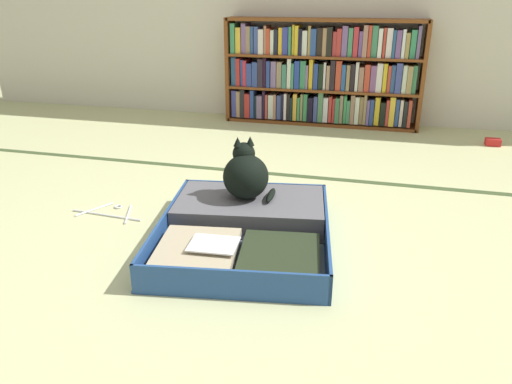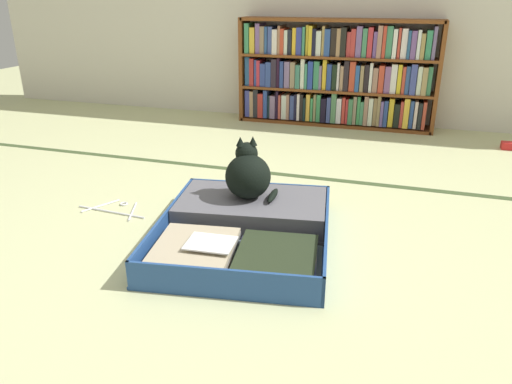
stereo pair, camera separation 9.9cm
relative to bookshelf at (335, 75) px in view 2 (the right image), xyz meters
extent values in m
plane|color=#C0C38D|center=(-0.01, -2.27, -0.40)|extent=(10.00, 10.00, 0.00)
cube|color=#3C4D2A|center=(-0.01, -1.28, -0.40)|extent=(4.80, 0.05, 0.00)
cube|color=brown|center=(-0.76, 0.00, 0.01)|extent=(0.03, 0.22, 0.83)
cube|color=brown|center=(0.78, 0.00, 0.01)|extent=(0.03, 0.22, 0.83)
cube|color=brown|center=(0.01, 0.00, 0.41)|extent=(1.53, 0.22, 0.02)
cube|color=brown|center=(0.01, 0.00, -0.39)|extent=(1.53, 0.22, 0.02)
cube|color=brown|center=(0.01, 0.00, -0.12)|extent=(1.50, 0.22, 0.02)
cube|color=#3E4498|center=(-0.71, 0.00, -0.26)|extent=(0.04, 0.19, 0.22)
cube|color=#A27C59|center=(-0.67, 0.00, -0.26)|extent=(0.03, 0.19, 0.22)
cube|color=black|center=(-0.63, 0.00, -0.25)|extent=(0.04, 0.19, 0.23)
cube|color=#B02E28|center=(-0.59, -0.01, -0.27)|extent=(0.04, 0.19, 0.20)
cube|color=#2E4892|center=(-0.55, 0.00, -0.25)|extent=(0.03, 0.19, 0.23)
cube|color=#15262C|center=(-0.52, 0.01, -0.27)|extent=(0.02, 0.19, 0.19)
cube|color=slate|center=(-0.49, -0.01, -0.27)|extent=(0.04, 0.19, 0.19)
cube|color=#23162E|center=(-0.45, 0.01, -0.25)|extent=(0.02, 0.19, 0.23)
cube|color=#AC4239|center=(-0.43, 0.00, -0.27)|extent=(0.02, 0.19, 0.20)
cube|color=silver|center=(-0.39, 0.01, -0.27)|extent=(0.04, 0.19, 0.20)
cube|color=#9E705E|center=(-0.36, 0.00, -0.27)|extent=(0.02, 0.19, 0.21)
cube|color=#3D4B8B|center=(-0.32, 0.01, -0.27)|extent=(0.03, 0.19, 0.20)
cube|color=black|center=(-0.30, 0.00, -0.26)|extent=(0.02, 0.19, 0.21)
cube|color=silver|center=(-0.27, 0.00, -0.26)|extent=(0.02, 0.19, 0.22)
cube|color=#292321|center=(-0.25, 0.01, -0.26)|extent=(0.02, 0.19, 0.21)
cube|color=black|center=(-0.22, -0.01, -0.28)|extent=(0.02, 0.19, 0.19)
cube|color=gold|center=(-0.19, 0.00, -0.26)|extent=(0.03, 0.19, 0.22)
cube|color=#3A8B50|center=(-0.16, 0.00, -0.27)|extent=(0.02, 0.19, 0.19)
cube|color=#8D865B|center=(-0.14, 0.01, -0.26)|extent=(0.02, 0.19, 0.22)
cube|color=#36824E|center=(-0.10, 0.00, -0.26)|extent=(0.03, 0.19, 0.22)
cube|color=black|center=(-0.06, -0.01, -0.27)|extent=(0.04, 0.19, 0.19)
cube|color=#3A4784|center=(-0.02, -0.01, -0.27)|extent=(0.03, 0.19, 0.20)
cube|color=#4A7B52|center=(0.02, -0.01, -0.25)|extent=(0.04, 0.19, 0.24)
cube|color=silver|center=(0.06, 0.00, -0.27)|extent=(0.04, 0.19, 0.20)
cube|color=#BE3B32|center=(0.10, 0.01, -0.26)|extent=(0.02, 0.19, 0.21)
cube|color=#B82D30|center=(0.12, 0.00, -0.27)|extent=(0.02, 0.19, 0.20)
cube|color=#3E754C|center=(0.15, -0.01, -0.27)|extent=(0.03, 0.19, 0.20)
cube|color=gray|center=(0.18, 0.00, -0.26)|extent=(0.03, 0.19, 0.22)
cube|color=#398B4E|center=(0.21, 0.01, -0.26)|extent=(0.02, 0.19, 0.22)
cube|color=#42895F|center=(0.24, 0.00, -0.28)|extent=(0.03, 0.19, 0.18)
cube|color=#936E59|center=(0.27, -0.01, -0.25)|extent=(0.03, 0.19, 0.23)
cube|color=silver|center=(0.31, 0.00, -0.26)|extent=(0.03, 0.19, 0.22)
cube|color=#927850|center=(0.34, 0.01, -0.26)|extent=(0.03, 0.19, 0.22)
cube|color=#937E54|center=(0.37, 0.00, -0.25)|extent=(0.02, 0.19, 0.24)
cube|color=#695394|center=(0.39, -0.01, -0.27)|extent=(0.02, 0.19, 0.20)
cube|color=navy|center=(0.42, 0.00, -0.27)|extent=(0.03, 0.19, 0.20)
cube|color=gold|center=(0.46, 0.01, -0.26)|extent=(0.04, 0.19, 0.22)
cube|color=black|center=(0.51, 0.00, -0.28)|extent=(0.04, 0.19, 0.18)
cube|color=#BE3E35|center=(0.54, 0.00, -0.27)|extent=(0.02, 0.19, 0.20)
cube|color=yellow|center=(0.58, -0.01, -0.25)|extent=(0.04, 0.19, 0.23)
cube|color=#2E4E97|center=(0.62, 0.01, -0.26)|extent=(0.03, 0.19, 0.21)
cube|color=beige|center=(0.65, 0.00, -0.26)|extent=(0.02, 0.19, 0.21)
cube|color=black|center=(0.68, 0.00, -0.27)|extent=(0.03, 0.19, 0.20)
cube|color=#B4422F|center=(0.71, -0.01, -0.26)|extent=(0.03, 0.19, 0.21)
cube|color=brown|center=(0.01, 0.00, 0.14)|extent=(1.50, 0.22, 0.02)
cube|color=#295284|center=(-0.71, 0.01, 0.01)|extent=(0.04, 0.19, 0.23)
cube|color=#AB2D2C|center=(-0.67, 0.00, 0.00)|extent=(0.03, 0.19, 0.22)
cube|color=#304591|center=(-0.64, 0.01, 0.00)|extent=(0.02, 0.19, 0.21)
cube|color=#B82C3C|center=(-0.61, 0.00, -0.01)|extent=(0.03, 0.19, 0.21)
cube|color=navy|center=(-0.57, 0.00, -0.02)|extent=(0.04, 0.19, 0.18)
cube|color=#304488|center=(-0.53, -0.01, -0.01)|extent=(0.04, 0.19, 0.20)
cube|color=#29202D|center=(-0.48, -0.01, 0.00)|extent=(0.04, 0.19, 0.22)
cube|color=#291429|center=(-0.45, 0.00, 0.01)|extent=(0.02, 0.19, 0.23)
cube|color=navy|center=(-0.41, -0.01, 0.00)|extent=(0.03, 0.19, 0.21)
cube|color=slate|center=(-0.37, 0.00, 0.00)|extent=(0.04, 0.19, 0.21)
cube|color=gray|center=(-0.33, 0.00, -0.01)|extent=(0.04, 0.19, 0.21)
cube|color=#3A7765|center=(-0.28, -0.01, -0.02)|extent=(0.04, 0.19, 0.19)
cube|color=silver|center=(-0.25, 0.00, 0.01)|extent=(0.03, 0.19, 0.23)
cube|color=#3B8365|center=(-0.22, -0.01, -0.01)|extent=(0.02, 0.19, 0.20)
cube|color=#263E98|center=(-0.18, -0.01, 0.00)|extent=(0.04, 0.19, 0.22)
cube|color=#378059|center=(-0.13, 0.00, 0.00)|extent=(0.04, 0.19, 0.22)
cube|color=slate|center=(-0.10, 0.00, -0.02)|extent=(0.02, 0.19, 0.19)
cube|color=gold|center=(-0.07, 0.01, 0.01)|extent=(0.03, 0.19, 0.23)
cube|color=navy|center=(-0.03, 0.00, -0.01)|extent=(0.04, 0.19, 0.20)
cube|color=black|center=(0.01, 0.01, -0.01)|extent=(0.04, 0.19, 0.20)
cube|color=silver|center=(0.04, 0.01, 0.00)|extent=(0.02, 0.19, 0.21)
cube|color=#A07C60|center=(0.07, 0.00, -0.01)|extent=(0.03, 0.19, 0.19)
cube|color=black|center=(0.10, 0.00, 0.01)|extent=(0.04, 0.19, 0.23)
cube|color=#C1422A|center=(0.15, 0.00, 0.00)|extent=(0.04, 0.19, 0.23)
cube|color=#295395|center=(0.19, 0.00, -0.01)|extent=(0.03, 0.19, 0.20)
cube|color=#8F7753|center=(0.22, -0.01, -0.01)|extent=(0.03, 0.19, 0.20)
cube|color=black|center=(0.25, 0.00, -0.01)|extent=(0.03, 0.19, 0.21)
cube|color=silver|center=(0.29, 0.00, 0.00)|extent=(0.02, 0.19, 0.22)
cube|color=#986E5B|center=(0.32, 0.00, -0.02)|extent=(0.04, 0.19, 0.19)
cube|color=#BF412C|center=(0.37, 0.00, -0.01)|extent=(0.04, 0.19, 0.21)
cube|color=#7E5286|center=(0.41, 0.01, -0.01)|extent=(0.04, 0.19, 0.20)
cube|color=silver|center=(0.46, 0.01, 0.00)|extent=(0.04, 0.19, 0.22)
cube|color=gold|center=(0.50, 0.01, 0.00)|extent=(0.03, 0.19, 0.22)
cube|color=#BA402E|center=(0.53, 0.00, -0.01)|extent=(0.02, 0.19, 0.20)
cube|color=#2F4C81|center=(0.56, 0.00, 0.00)|extent=(0.03, 0.19, 0.21)
cube|color=#3E4991|center=(0.60, -0.01, 0.00)|extent=(0.04, 0.19, 0.23)
cube|color=silver|center=(0.64, 0.00, 0.00)|extent=(0.03, 0.19, 0.21)
cube|color=#9B8455|center=(0.68, -0.01, -0.01)|extent=(0.04, 0.19, 0.21)
cube|color=#3C7E55|center=(0.72, 0.01, 0.00)|extent=(0.03, 0.19, 0.21)
cube|color=#3B895B|center=(-0.71, 0.00, 0.27)|extent=(0.04, 0.19, 0.23)
cube|color=gold|center=(-0.67, 0.00, 0.25)|extent=(0.04, 0.19, 0.20)
cube|color=slate|center=(-0.62, 0.01, 0.27)|extent=(0.04, 0.19, 0.23)
cube|color=#8C745C|center=(-0.58, 0.01, 0.26)|extent=(0.04, 0.19, 0.21)
cube|color=#2D4E88|center=(-0.55, 0.01, 0.25)|extent=(0.02, 0.19, 0.21)
cube|color=#3D5097|center=(-0.52, 0.01, 0.25)|extent=(0.03, 0.19, 0.21)
cube|color=silver|center=(-0.48, -0.01, 0.25)|extent=(0.04, 0.19, 0.19)
cube|color=#A27053|center=(-0.44, 0.00, 0.26)|extent=(0.02, 0.19, 0.22)
cube|color=#C3422B|center=(-0.42, 0.00, 0.25)|extent=(0.03, 0.19, 0.20)
cube|color=silver|center=(-0.39, 0.01, 0.24)|extent=(0.03, 0.19, 0.18)
cube|color=black|center=(-0.36, 0.01, 0.25)|extent=(0.03, 0.19, 0.19)
cube|color=gold|center=(-0.32, 0.01, 0.25)|extent=(0.03, 0.19, 0.20)
cube|color=#353E94|center=(-0.28, 0.00, 0.25)|extent=(0.04, 0.19, 0.21)
cube|color=#387B5B|center=(-0.24, -0.01, 0.26)|extent=(0.02, 0.19, 0.21)
cube|color=gold|center=(-0.22, 0.01, 0.26)|extent=(0.02, 0.19, 0.23)
cube|color=gold|center=(-0.19, 0.00, 0.26)|extent=(0.03, 0.19, 0.22)
cube|color=black|center=(-0.16, 0.00, 0.25)|extent=(0.03, 0.19, 0.20)
cube|color=silver|center=(-0.13, 0.00, 0.24)|extent=(0.04, 0.19, 0.19)
cube|color=#A3854A|center=(-0.09, 0.00, 0.26)|extent=(0.02, 0.19, 0.22)
cube|color=#2A498E|center=(-0.06, 0.00, 0.25)|extent=(0.04, 0.19, 0.20)
cube|color=black|center=(-0.01, 0.00, 0.25)|extent=(0.04, 0.19, 0.21)
cube|color=#9D7652|center=(0.03, -0.01, 0.25)|extent=(0.03, 0.19, 0.21)
cube|color=black|center=(0.06, -0.01, 0.26)|extent=(0.04, 0.19, 0.22)
cube|color=#C03D3D|center=(0.10, 0.01, 0.24)|extent=(0.03, 0.19, 0.18)
cube|color=#B53633|center=(0.13, 0.00, 0.25)|extent=(0.04, 0.19, 0.20)
cube|color=slate|center=(0.18, 0.00, 0.26)|extent=(0.04, 0.19, 0.23)
cube|color=#41815B|center=(0.22, 0.00, 0.26)|extent=(0.03, 0.19, 0.21)
cube|color=#BC3038|center=(0.26, 0.00, 0.26)|extent=(0.04, 0.19, 0.22)
cube|color=#705096|center=(0.30, 0.01, 0.24)|extent=(0.03, 0.19, 0.19)
cube|color=#A27361|center=(0.33, -0.01, 0.27)|extent=(0.03, 0.19, 0.23)
cube|color=#BF3C2B|center=(0.36, 0.00, 0.27)|extent=(0.02, 0.19, 0.23)
cube|color=#3F8561|center=(0.40, 0.01, 0.27)|extent=(0.04, 0.19, 0.23)
cube|color=silver|center=(0.44, -0.01, 0.26)|extent=(0.03, 0.19, 0.21)
cube|color=#BD3D30|center=(0.47, 0.00, 0.26)|extent=(0.02, 0.19, 0.22)
cube|color=silver|center=(0.51, 0.00, 0.26)|extent=(0.04, 0.19, 0.21)
cube|color=#295280|center=(0.54, -0.01, 0.25)|extent=(0.02, 0.19, 0.20)
cube|color=#6F4E8C|center=(0.57, -0.01, 0.25)|extent=(0.04, 0.19, 0.20)
cube|color=silver|center=(0.61, 0.00, 0.25)|extent=(0.02, 0.19, 0.21)
cube|color=#9C864B|center=(0.64, 0.00, 0.24)|extent=(0.03, 0.19, 0.18)
cube|color=#358B60|center=(0.68, 0.01, 0.25)|extent=(0.04, 0.19, 0.21)
cube|color=slate|center=(0.71, 0.00, 0.27)|extent=(0.02, 0.19, 0.23)
cube|color=navy|center=(0.00, -2.37, -0.40)|extent=(0.77, 0.53, 0.01)
cube|color=navy|center=(0.03, -2.58, -0.34)|extent=(0.71, 0.12, 0.12)
cube|color=navy|center=(-0.35, -2.42, -0.34)|extent=(0.08, 0.42, 0.12)
cube|color=navy|center=(0.34, -2.32, -0.34)|extent=(0.08, 0.42, 0.12)
cube|color=#465457|center=(0.00, -2.37, -0.39)|extent=(0.74, 0.50, 0.01)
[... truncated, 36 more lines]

